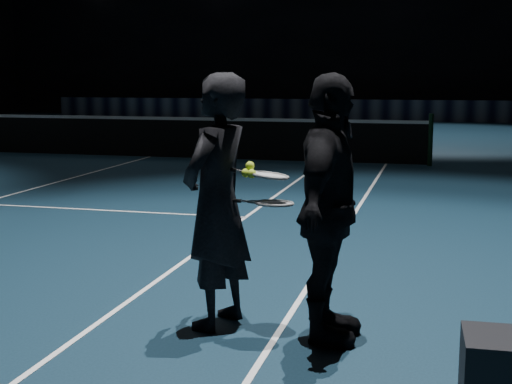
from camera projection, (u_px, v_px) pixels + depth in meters
floor at (148, 157)px, 16.64m from camera, size 36.00×36.00×0.00m
wall_back at (298, 8)px, 33.05m from camera, size 30.00×0.00×30.00m
court_lines at (148, 157)px, 16.64m from camera, size 10.98×23.78×0.01m
net_post_right at (430, 140)px, 14.98m from camera, size 0.10×0.10×1.10m
net_mesh at (148, 138)px, 16.57m from camera, size 12.80×0.02×0.86m
net_tape at (147, 118)px, 16.50m from camera, size 12.80×0.03×0.07m
sponsor_backdrop at (287, 109)px, 31.39m from camera, size 22.00×0.15×0.90m
player_a at (217, 202)px, 5.26m from camera, size 0.61×0.78×1.89m
player_b at (328, 209)px, 4.97m from camera, size 0.49×1.12×1.89m
racket_lower at (274, 203)px, 5.10m from camera, size 0.70×0.29×0.03m
racket_upper at (270, 175)px, 5.13m from camera, size 0.69×0.24×0.10m
tennis_balls at (249, 171)px, 5.14m from camera, size 0.12×0.10×0.12m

